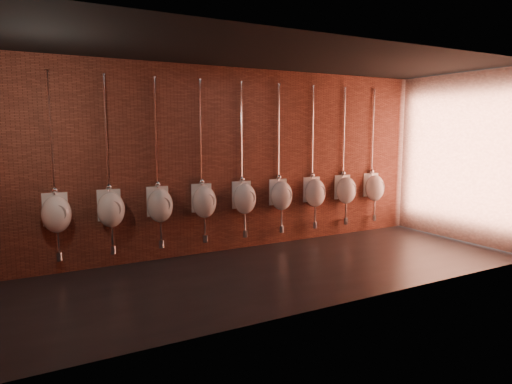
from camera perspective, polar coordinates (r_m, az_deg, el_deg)
ground at (r=6.99m, az=1.87°, el=-10.00°), size 8.50×8.50×0.00m
room_shell at (r=6.65m, az=1.95°, el=6.73°), size 8.54×3.04×3.22m
urinal_0 at (r=7.19m, az=-23.68°, el=-2.44°), size 0.46×0.41×2.72m
urinal_1 at (r=7.29m, az=-17.69°, el=-2.00°), size 0.46×0.41×2.72m
urinal_2 at (r=7.47m, az=-11.92°, el=-1.57°), size 0.46×0.41×2.72m
urinal_3 at (r=7.73m, az=-6.49°, el=-1.14°), size 0.46×0.41×2.72m
urinal_4 at (r=8.05m, az=-1.45°, el=-0.74°), size 0.46×0.41×2.72m
urinal_5 at (r=8.43m, az=3.18°, el=-0.36°), size 0.46×0.41×2.72m
urinal_6 at (r=8.85m, az=7.38°, el=-0.01°), size 0.46×0.41×2.72m
urinal_7 at (r=9.32m, az=11.18°, el=0.30°), size 0.46×0.41×2.72m
urinal_8 at (r=9.83m, az=14.60°, el=0.58°), size 0.46×0.41×2.72m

